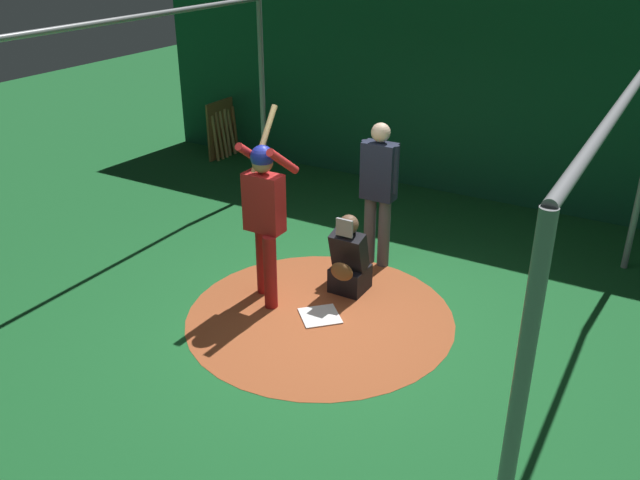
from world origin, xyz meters
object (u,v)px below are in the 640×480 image
home_plate (320,316)px  umpire (379,187)px  bat_rack (229,128)px  catcher (349,262)px  batter (264,208)px

home_plate → umpire: (-1.49, -0.03, 1.04)m
home_plate → umpire: 1.82m
umpire → bat_rack: size_ratio=1.57×
catcher → bat_rack: (-3.54, -4.41, 0.10)m
bat_rack → umpire: bearing=58.2°
batter → umpire: (-1.45, 0.70, -0.10)m
home_plate → catcher: 0.77m
home_plate → umpire: size_ratio=0.23×
batter → bat_rack: size_ratio=1.86×
home_plate → bat_rack: 6.11m
home_plate → bat_rack: (-4.20, -4.41, 0.48)m
catcher → bat_rack: 5.65m
batter → catcher: bearing=130.4°
home_plate → catcher: catcher is taller
home_plate → batter: (-0.04, -0.73, 1.13)m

